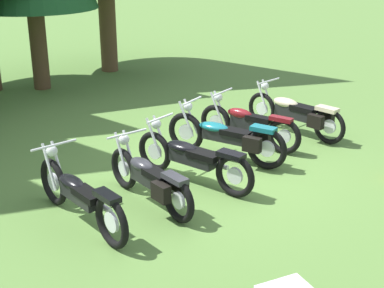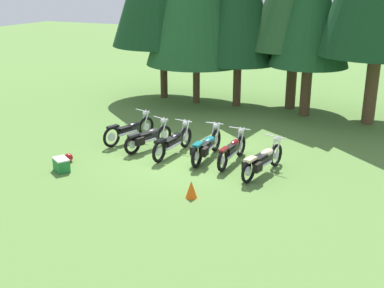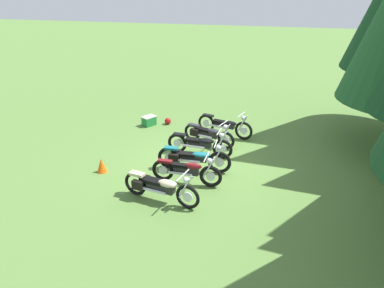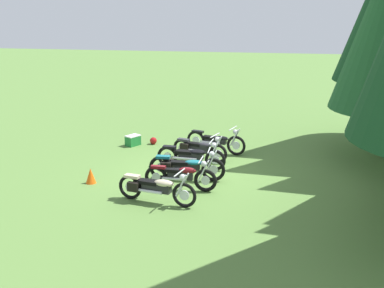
# 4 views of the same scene
# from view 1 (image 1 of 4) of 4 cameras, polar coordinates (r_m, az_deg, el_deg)

# --- Properties ---
(ground_plane) EXTENTS (80.00, 80.00, 0.00)m
(ground_plane) POSITION_cam_1_polar(r_m,az_deg,el_deg) (9.65, 1.93, -2.69)
(ground_plane) COLOR #547A38
(motorcycle_0) EXTENTS (0.93, 2.30, 1.02)m
(motorcycle_0) POSITION_cam_1_polar(r_m,az_deg,el_deg) (7.89, -11.61, -5.20)
(motorcycle_0) COLOR black
(motorcycle_0) RESTS_ON ground_plane
(motorcycle_1) EXTENTS (0.96, 2.06, 0.99)m
(motorcycle_1) POSITION_cam_1_polar(r_m,az_deg,el_deg) (8.28, -4.29, -3.62)
(motorcycle_1) COLOR black
(motorcycle_1) RESTS_ON ground_plane
(motorcycle_2) EXTENTS (0.64, 2.38, 1.01)m
(motorcycle_2) POSITION_cam_1_polar(r_m,az_deg,el_deg) (8.98, 0.01, -1.43)
(motorcycle_2) COLOR black
(motorcycle_2) RESTS_ON ground_plane
(motorcycle_3) EXTENTS (0.62, 2.43, 1.03)m
(motorcycle_3) POSITION_cam_1_polar(r_m,az_deg,el_deg) (9.92, 3.67, 0.80)
(motorcycle_3) COLOR black
(motorcycle_3) RESTS_ON ground_plane
(motorcycle_4) EXTENTS (0.72, 2.21, 1.00)m
(motorcycle_4) POSITION_cam_1_polar(r_m,az_deg,el_deg) (10.67, 5.83, 2.08)
(motorcycle_4) COLOR black
(motorcycle_4) RESTS_ON ground_plane
(motorcycle_5) EXTENTS (0.92, 2.35, 1.01)m
(motorcycle_5) POSITION_cam_1_polar(r_m,az_deg,el_deg) (11.44, 10.77, 3.24)
(motorcycle_5) COLOR black
(motorcycle_5) RESTS_ON ground_plane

